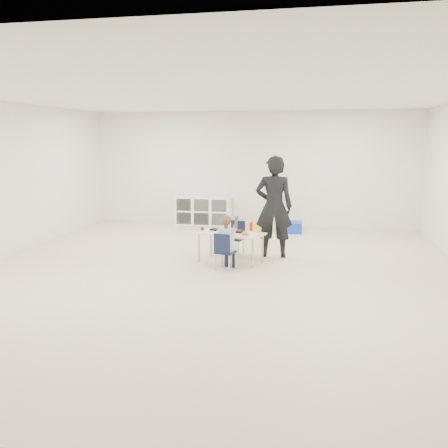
% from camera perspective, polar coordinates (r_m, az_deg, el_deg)
% --- Properties ---
extents(room, '(9.00, 9.02, 2.80)m').
position_cam_1_polar(room, '(7.34, -1.42, 4.48)').
color(room, beige).
rests_on(room, ground).
extents(table, '(1.25, 0.85, 0.52)m').
position_cam_1_polar(table, '(8.30, 0.80, -2.79)').
color(table, beige).
rests_on(table, ground).
extents(chair_near, '(0.37, 0.36, 0.63)m').
position_cam_1_polar(chair_near, '(7.78, 0.18, -3.31)').
color(chair_near, black).
rests_on(chair_near, ground).
extents(chair_far, '(0.37, 0.36, 0.63)m').
position_cam_1_polar(chair_far, '(8.80, 1.35, -1.72)').
color(chair_far, black).
rests_on(chair_far, ground).
extents(child, '(0.51, 0.51, 0.99)m').
position_cam_1_polar(child, '(7.74, 0.18, -2.01)').
color(child, '#B9D7FA').
rests_on(child, chair_near).
extents(lunch_tray_near, '(0.25, 0.21, 0.03)m').
position_cam_1_polar(lunch_tray_near, '(8.27, 1.60, -0.90)').
color(lunch_tray_near, black).
rests_on(lunch_tray_near, table).
extents(lunch_tray_far, '(0.25, 0.21, 0.03)m').
position_cam_1_polar(lunch_tray_far, '(8.45, -0.88, -0.66)').
color(lunch_tray_far, black).
rests_on(lunch_tray_far, table).
extents(milk_carton, '(0.09, 0.09, 0.10)m').
position_cam_1_polar(milk_carton, '(8.11, 0.66, -0.87)').
color(milk_carton, white).
rests_on(milk_carton, table).
extents(bread_roll, '(0.09, 0.09, 0.07)m').
position_cam_1_polar(bread_roll, '(8.04, 2.56, -1.09)').
color(bread_roll, '#B08A48').
rests_on(bread_roll, table).
extents(apple_near, '(0.07, 0.07, 0.07)m').
position_cam_1_polar(apple_near, '(8.37, 0.06, -0.63)').
color(apple_near, maroon).
rests_on(apple_near, table).
extents(apple_far, '(0.07, 0.07, 0.07)m').
position_cam_1_polar(apple_far, '(8.43, -2.62, -0.55)').
color(apple_far, maroon).
rests_on(apple_far, table).
extents(cubby_shelf, '(1.40, 0.40, 0.70)m').
position_cam_1_polar(cubby_shelf, '(11.88, -2.53, 1.58)').
color(cubby_shelf, white).
rests_on(cubby_shelf, ground).
extents(adult, '(0.71, 0.50, 1.84)m').
position_cam_1_polar(adult, '(8.60, 6.03, 2.07)').
color(adult, black).
rests_on(adult, ground).
extents(bin_red, '(0.43, 0.51, 0.23)m').
position_cam_1_polar(bin_red, '(11.17, 4.31, -0.22)').
color(bin_red, red).
rests_on(bin_red, ground).
extents(bin_yellow, '(0.46, 0.55, 0.24)m').
position_cam_1_polar(bin_yellow, '(11.14, 4.43, -0.22)').
color(bin_yellow, yellow).
rests_on(bin_yellow, ground).
extents(bin_blue, '(0.40, 0.50, 0.24)m').
position_cam_1_polar(bin_blue, '(11.07, 8.35, -0.36)').
color(bin_blue, '#1635AA').
rests_on(bin_blue, ground).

